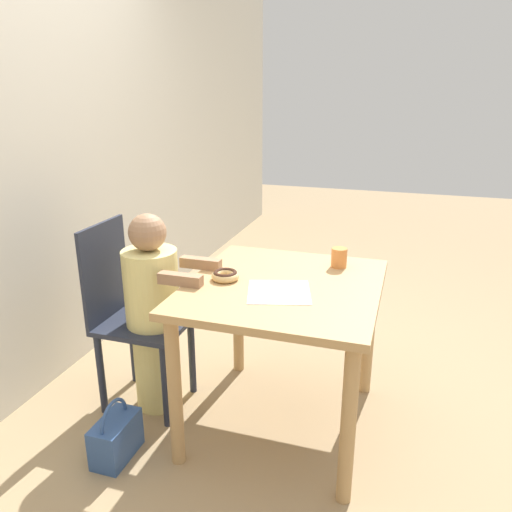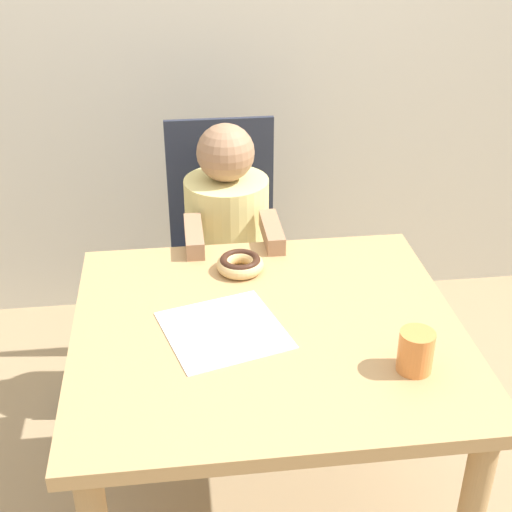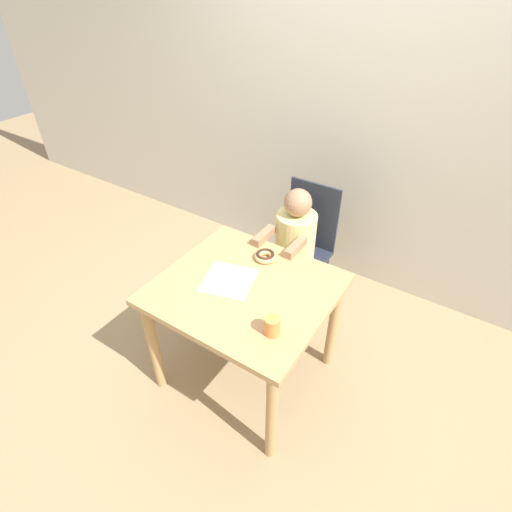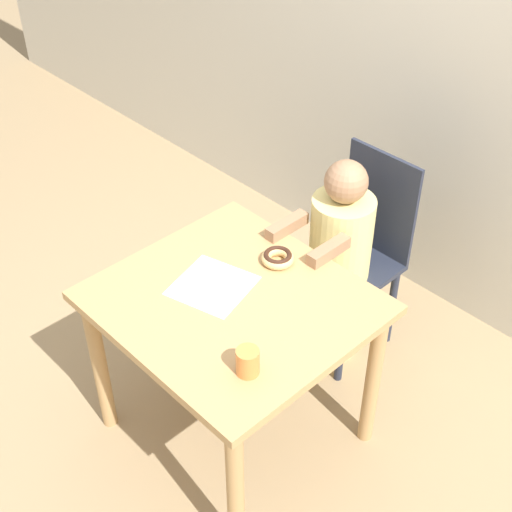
{
  "view_description": "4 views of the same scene",
  "coord_description": "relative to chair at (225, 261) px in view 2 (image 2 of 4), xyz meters",
  "views": [
    {
      "loc": [
        -2.0,
        -0.51,
        1.56
      ],
      "look_at": [
        -0.01,
        0.13,
        0.85
      ],
      "focal_mm": 35.0,
      "sensor_mm": 36.0,
      "label": 1
    },
    {
      "loc": [
        -0.2,
        -1.37,
        1.69
      ],
      "look_at": [
        -0.01,
        0.13,
        0.85
      ],
      "focal_mm": 50.0,
      "sensor_mm": 36.0,
      "label": 2
    },
    {
      "loc": [
        0.92,
        -1.31,
        2.16
      ],
      "look_at": [
        -0.01,
        0.13,
        0.85
      ],
      "focal_mm": 28.0,
      "sensor_mm": 36.0,
      "label": 3
    },
    {
      "loc": [
        1.42,
        -1.25,
        2.44
      ],
      "look_at": [
        -0.01,
        0.13,
        0.85
      ],
      "focal_mm": 50.0,
      "sensor_mm": 36.0,
      "label": 4
    }
  ],
  "objects": [
    {
      "name": "handbag",
      "position": [
        -0.41,
        -0.13,
        -0.38
      ],
      "size": [
        0.24,
        0.13,
        0.29
      ],
      "color": "#2D4C84",
      "rests_on": "ground_plane"
    },
    {
      "name": "child_figure",
      "position": [
        0.0,
        -0.13,
        0.02
      ],
      "size": [
        0.27,
        0.45,
        1.01
      ],
      "color": "#E0D17F",
      "rests_on": "ground_plane"
    },
    {
      "name": "cup",
      "position": [
        0.33,
        -0.97,
        0.3
      ],
      "size": [
        0.08,
        0.08,
        0.1
      ],
      "color": "orange",
      "rests_on": "dining_table"
    },
    {
      "name": "chair",
      "position": [
        0.0,
        0.0,
        0.0
      ],
      "size": [
        0.37,
        0.42,
        0.95
      ],
      "color": "#232838",
      "rests_on": "ground_plane"
    },
    {
      "name": "wall_back",
      "position": [
        0.04,
        0.57,
        0.77
      ],
      "size": [
        8.0,
        0.05,
        2.5
      ],
      "color": "beige",
      "rests_on": "ground_plane"
    },
    {
      "name": "napkin",
      "position": [
        -0.06,
        -0.77,
        0.25
      ],
      "size": [
        0.32,
        0.32,
        0.0
      ],
      "color": "white",
      "rests_on": "dining_table"
    },
    {
      "name": "donut",
      "position": [
        0.0,
        -0.5,
        0.28
      ],
      "size": [
        0.13,
        0.13,
        0.04
      ],
      "color": "#DBB270",
      "rests_on": "dining_table"
    },
    {
      "name": "dining_table",
      "position": [
        0.04,
        -0.77,
        0.14
      ],
      "size": [
        0.91,
        0.84,
        0.73
      ],
      "color": "tan",
      "rests_on": "ground_plane"
    }
  ]
}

